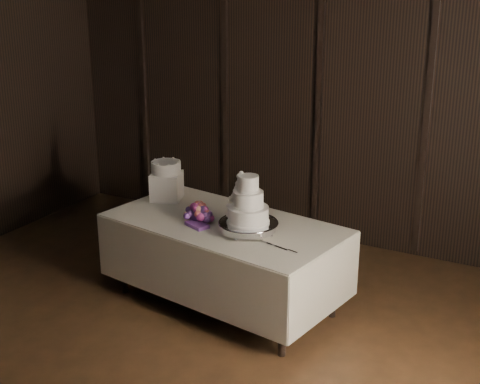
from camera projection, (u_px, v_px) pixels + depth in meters
The scene contains 8 objects.
room at pixel (93, 198), 3.90m from camera, with size 6.08×7.08×3.08m.
display_table at pixel (225, 260), 5.68m from camera, with size 2.13×1.34×0.76m.
cake_stand at pixel (248, 227), 5.33m from camera, with size 0.48×0.48×0.09m, color silver.
wedding_cake at pixel (244, 204), 5.27m from camera, with size 0.37×0.32×0.39m.
bouquet at pixel (200, 213), 5.57m from camera, with size 0.32×0.42×0.20m, color #C8524E, non-canonical shape.
box_pedestal at pixel (167, 186), 6.08m from camera, with size 0.26×0.26×0.25m, color white.
small_cake at pixel (166, 167), 6.03m from camera, with size 0.27×0.27×0.11m, color white.
cake_knife at pixel (274, 245), 5.09m from camera, with size 0.37×0.02×0.01m, color silver.
Camera 1 is at (2.52, -2.83, 2.78)m, focal length 50.00 mm.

